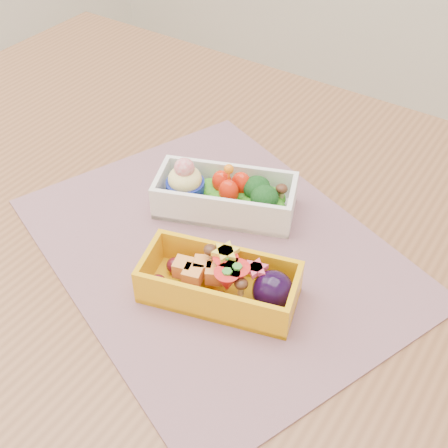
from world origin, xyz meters
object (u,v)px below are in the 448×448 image
Objects in this scene: placemat at (216,249)px; bento_yellow at (223,282)px; table at (214,280)px; bento_white at (224,195)px.

placemat is 0.08m from bento_yellow.
placemat is (0.03, -0.03, 0.10)m from table.
bento_white is 0.14m from bento_yellow.
table is at bearing 113.46° from bento_yellow.
table is 6.75× the size of bento_yellow.
bento_white is 1.05× the size of bento_yellow.
bento_white is (-0.00, 0.03, 0.12)m from table.
placemat reaches higher than table.
bento_yellow is at bearing -50.57° from table.
table is at bearing 129.17° from placemat.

